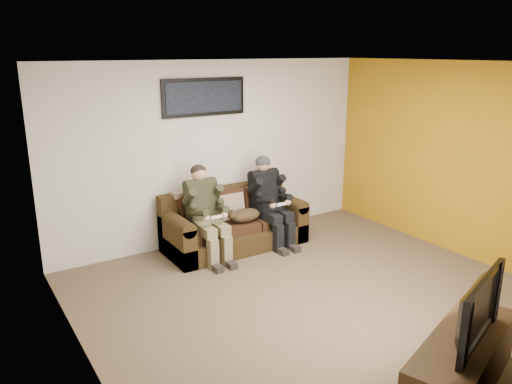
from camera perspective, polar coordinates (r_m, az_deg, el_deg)
floor at (r=5.91m, az=6.36°, el=-11.63°), size 5.00×5.00×0.00m
ceiling at (r=5.25m, az=7.26°, el=14.44°), size 5.00×5.00×0.00m
wall_back at (r=7.27m, az=-4.51°, el=4.57°), size 5.00×0.00×5.00m
wall_left at (r=4.37m, az=-19.64°, el=-4.08°), size 0.00×4.50×4.50m
wall_right at (r=7.25m, az=22.33°, el=3.38°), size 0.00×4.50×4.50m
accent_wall_right at (r=7.24m, az=22.28°, el=3.38°), size 0.00×4.50×4.50m
sofa at (r=7.17m, az=-2.68°, el=-3.79°), size 1.99×0.86×0.82m
throw_pillow at (r=7.12m, az=-2.86°, el=-1.64°), size 0.38×0.18×0.38m
throw_blanket at (r=6.97m, az=-8.06°, el=-0.14°), size 0.41×0.20×0.07m
person_left at (r=6.68m, az=-5.81°, el=-1.84°), size 0.51×0.87×1.25m
person_right at (r=7.18m, az=1.48°, el=-0.48°), size 0.51×0.86×1.26m
cat at (r=6.98m, az=-1.38°, el=-2.67°), size 0.66×0.26×0.24m
framed_poster at (r=7.03m, az=-5.94°, el=10.74°), size 1.25×0.05×0.52m
tv_stand at (r=4.67m, az=22.41°, el=-17.65°), size 1.57×0.94×0.47m
television at (r=4.41m, az=23.13°, el=-11.98°), size 0.97×0.44×0.57m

